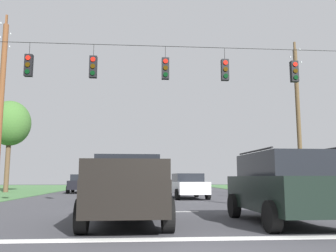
# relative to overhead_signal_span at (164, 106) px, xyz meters

# --- Properties ---
(stop_bar_stripe) EXTENTS (15.69, 0.45, 0.01)m
(stop_bar_stripe) POSITION_rel_overhead_signal_span_xyz_m (-0.02, -7.23, -4.31)
(stop_bar_stripe) COLOR white
(stop_bar_stripe) RESTS_ON ground
(lane_dash_0) EXTENTS (2.50, 0.15, 0.01)m
(lane_dash_0) POSITION_rel_overhead_signal_span_xyz_m (-0.02, -1.23, -4.31)
(lane_dash_0) COLOR white
(lane_dash_0) RESTS_ON ground
(lane_dash_1) EXTENTS (2.50, 0.15, 0.01)m
(lane_dash_1) POSITION_rel_overhead_signal_span_xyz_m (-0.02, 5.50, -4.31)
(lane_dash_1) COLOR white
(lane_dash_1) RESTS_ON ground
(lane_dash_2) EXTENTS (2.50, 0.15, 0.01)m
(lane_dash_2) POSITION_rel_overhead_signal_span_xyz_m (-0.02, 14.45, -4.31)
(lane_dash_2) COLOR white
(lane_dash_2) RESTS_ON ground
(overhead_signal_span) EXTENTS (18.94, 0.31, 7.64)m
(overhead_signal_span) POSITION_rel_overhead_signal_span_xyz_m (0.00, 0.00, 0.00)
(overhead_signal_span) COLOR brown
(overhead_signal_span) RESTS_ON ground
(pickup_truck) EXTENTS (2.37, 5.44, 1.95)m
(pickup_truck) POSITION_rel_overhead_signal_span_xyz_m (-1.36, -4.47, -3.35)
(pickup_truck) COLOR black
(pickup_truck) RESTS_ON ground
(suv_black) EXTENTS (2.27, 4.83, 2.05)m
(suv_black) POSITION_rel_overhead_signal_span_xyz_m (3.07, -4.98, -3.25)
(suv_black) COLOR black
(suv_black) RESTS_ON ground
(distant_car_crossing_white) EXTENTS (2.29, 4.43, 1.52)m
(distant_car_crossing_white) POSITION_rel_overhead_signal_span_xyz_m (1.92, 7.14, -3.53)
(distant_car_crossing_white) COLOR silver
(distant_car_crossing_white) RESTS_ON ground
(distant_car_oncoming) EXTENTS (2.12, 4.35, 1.52)m
(distant_car_oncoming) POSITION_rel_overhead_signal_span_xyz_m (-2.38, 4.38, -3.53)
(distant_car_oncoming) COLOR black
(distant_car_oncoming) RESTS_ON ground
(distant_car_far_parked) EXTENTS (2.18, 4.38, 1.52)m
(distant_car_far_parked) POSITION_rel_overhead_signal_span_xyz_m (-5.88, 15.67, -3.53)
(distant_car_far_parked) COLOR black
(distant_car_far_parked) RESTS_ON ground
(utility_pole_mid_right) EXTENTS (0.28, 1.81, 10.51)m
(utility_pole_mid_right) POSITION_rel_overhead_signal_span_xyz_m (9.49, 7.77, 0.97)
(utility_pole_mid_right) COLOR brown
(utility_pole_mid_right) RESTS_ON ground
(utility_pole_near_left) EXTENTS (0.34, 1.76, 11.64)m
(utility_pole_near_left) POSITION_rel_overhead_signal_span_xyz_m (-9.68, 7.43, 1.40)
(utility_pole_near_left) COLOR brown
(utility_pole_near_left) RESTS_ON ground
(tree_roadside_right) EXTENTS (3.51, 3.51, 7.92)m
(tree_roadside_right) POSITION_rel_overhead_signal_span_xyz_m (-12.40, 16.72, 1.59)
(tree_roadside_right) COLOR brown
(tree_roadside_right) RESTS_ON ground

